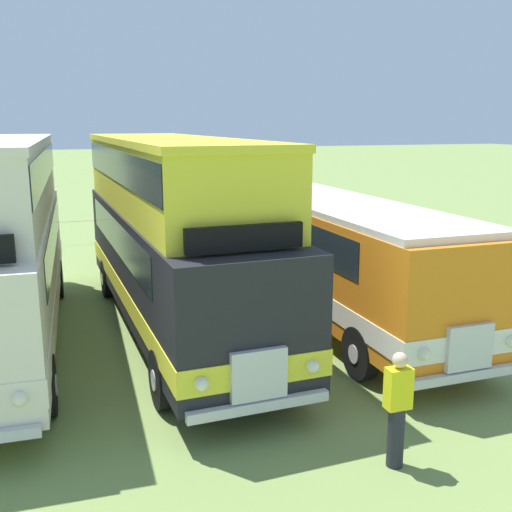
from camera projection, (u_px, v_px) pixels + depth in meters
bus_sixth_in_row at (173, 227)px, 13.73m from camera, size 2.95×10.90×4.49m
bus_seventh_in_row at (325, 246)px, 15.17m from camera, size 2.70×11.27×2.99m
marshal_person at (397, 409)px, 8.42m from camera, size 0.36×0.24×1.73m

